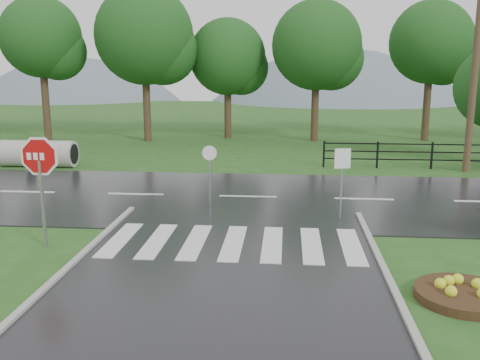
# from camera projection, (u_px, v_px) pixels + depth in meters

# --- Properties ---
(ground) EXTENTS (120.00, 120.00, 0.00)m
(ground) POSITION_uv_depth(u_px,v_px,m) (204.00, 343.00, 8.92)
(ground) COLOR #24521B
(ground) RESTS_ON ground
(main_road) EXTENTS (90.00, 8.00, 0.04)m
(main_road) POSITION_uv_depth(u_px,v_px,m) (248.00, 198.00, 18.65)
(main_road) COLOR black
(main_road) RESTS_ON ground
(crosswalk) EXTENTS (6.50, 2.80, 0.02)m
(crosswalk) POSITION_uv_depth(u_px,v_px,m) (233.00, 243.00, 13.77)
(crosswalk) COLOR silver
(crosswalk) RESTS_ON ground
(fence_west) EXTENTS (9.58, 0.08, 1.20)m
(fence_west) POSITION_uv_depth(u_px,v_px,m) (432.00, 153.00, 23.67)
(fence_west) COLOR black
(fence_west) RESTS_ON ground
(hills) EXTENTS (102.00, 48.00, 48.00)m
(hills) POSITION_uv_depth(u_px,v_px,m) (301.00, 210.00, 75.18)
(hills) COLOR slate
(hills) RESTS_ON ground
(treeline) EXTENTS (83.20, 5.20, 10.00)m
(treeline) POSITION_uv_depth(u_px,v_px,m) (281.00, 142.00, 32.20)
(treeline) COLOR #154616
(treeline) RESTS_ON ground
(stop_sign) EXTENTS (1.34, 0.09, 3.01)m
(stop_sign) POSITION_uv_depth(u_px,v_px,m) (40.00, 167.00, 13.23)
(stop_sign) COLOR #939399
(stop_sign) RESTS_ON ground
(flower_bed) EXTENTS (1.90, 1.90, 0.38)m
(flower_bed) POSITION_uv_depth(u_px,v_px,m) (464.00, 293.00, 10.54)
(flower_bed) COLOR #332111
(flower_bed) RESTS_ON ground
(reg_sign_small) EXTENTS (0.47, 0.14, 2.18)m
(reg_sign_small) POSITION_uv_depth(u_px,v_px,m) (342.00, 170.00, 15.60)
(reg_sign_small) COLOR #939399
(reg_sign_small) RESTS_ON ground
(reg_sign_round) EXTENTS (0.47, 0.08, 2.02)m
(reg_sign_round) POSITION_uv_depth(u_px,v_px,m) (210.00, 168.00, 17.22)
(reg_sign_round) COLOR #939399
(reg_sign_round) RESTS_ON ground
(utility_pole_east) EXTENTS (1.59, 0.30, 8.96)m
(utility_pole_east) POSITION_uv_depth(u_px,v_px,m) (475.00, 65.00, 22.26)
(utility_pole_east) COLOR #473523
(utility_pole_east) RESTS_ON ground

